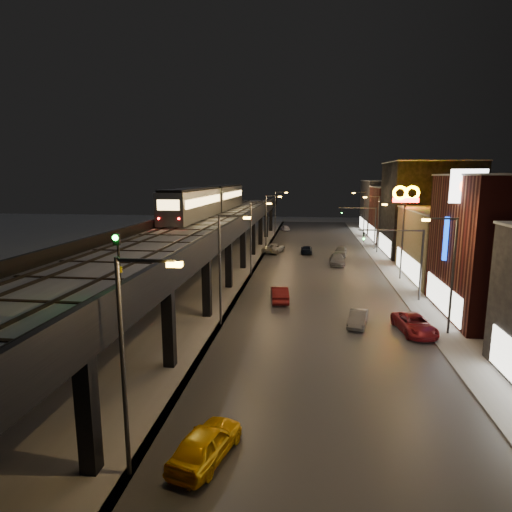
{
  "coord_description": "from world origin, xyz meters",
  "views": [
    {
      "loc": [
        6.32,
        -19.65,
        11.9
      ],
      "look_at": [
        1.66,
        17.27,
        5.0
      ],
      "focal_mm": 30.0,
      "sensor_mm": 36.0,
      "label": 1
    }
  ],
  "objects": [
    {
      "name": "sign_carwash",
      "position": [
        18.5,
        18.03,
        6.05
      ],
      "size": [
        1.65,
        0.35,
        8.57
      ],
      "color": "#38383A",
      "rests_on": "ground"
    },
    {
      "name": "viaduct_trackbed",
      "position": [
        -6.01,
        31.97,
        6.39
      ],
      "size": [
        8.4,
        100.0,
        0.32
      ],
      "color": "#B2B7C1",
      "rests_on": "elevated_viaduct"
    },
    {
      "name": "building_e",
      "position": [
        23.99,
        62.0,
        5.08
      ],
      "size": [
        12.2,
        12.2,
        10.16
      ],
      "color": "#53281F",
      "rests_on": "ground"
    },
    {
      "name": "building_c",
      "position": [
        23.99,
        32.0,
        4.08
      ],
      "size": [
        12.2,
        15.2,
        8.16
      ],
      "color": "#7D7151",
      "rests_on": "ground"
    },
    {
      "name": "traffic_light_rig_a",
      "position": [
        15.84,
        22.0,
        4.5
      ],
      "size": [
        6.1,
        0.34,
        7.0
      ],
      "color": "#38383A",
      "rests_on": "ground"
    },
    {
      "name": "elevated_viaduct",
      "position": [
        -6.0,
        31.84,
        5.62
      ],
      "size": [
        9.0,
        100.0,
        6.3
      ],
      "color": "black",
      "rests_on": "ground"
    },
    {
      "name": "car_onc_white",
      "position": [
        10.15,
        38.61,
        0.71
      ],
      "size": [
        2.07,
        4.93,
        1.42
      ],
      "primitive_type": "imported",
      "rotation": [
        0.0,
        0.0,
        -0.02
      ],
      "color": "slate",
      "rests_on": "ground"
    },
    {
      "name": "viaduct_parapet_streetside",
      "position": [
        -1.65,
        32.0,
        6.85
      ],
      "size": [
        0.3,
        100.0,
        1.1
      ],
      "primitive_type": "cube",
      "color": "black",
      "rests_on": "elevated_viaduct"
    },
    {
      "name": "car_onc_red",
      "position": [
        11.11,
        45.54,
        0.74
      ],
      "size": [
        2.23,
        4.51,
        1.48
      ],
      "primitive_type": "imported",
      "rotation": [
        0.0,
        0.0,
        -0.11
      ],
      "color": "gray",
      "rests_on": "ground"
    },
    {
      "name": "rail_signal",
      "position": [
        -2.1,
        -1.93,
        8.62
      ],
      "size": [
        0.33,
        0.42,
        2.83
      ],
      "color": "black",
      "rests_on": "viaduct_trackbed"
    },
    {
      "name": "car_taxi",
      "position": [
        2.16,
        -3.69,
        0.74
      ],
      "size": [
        2.82,
        4.65,
        1.48
      ],
      "primitive_type": "imported",
      "rotation": [
        0.0,
        0.0,
        2.88
      ],
      "color": "#F2AD04",
      "rests_on": "ground"
    },
    {
      "name": "under_viaduct_pavement",
      "position": [
        -6.0,
        35.0,
        0.03
      ],
      "size": [
        11.0,
        120.0,
        0.06
      ],
      "primitive_type": "cube",
      "color": "#9FA1A8",
      "rests_on": "ground"
    },
    {
      "name": "streetlight_left_0",
      "position": [
        -0.43,
        -5.0,
        5.24
      ],
      "size": [
        2.57,
        0.28,
        9.0
      ],
      "color": "#38383A",
      "rests_on": "ground"
    },
    {
      "name": "streetlight_left_2",
      "position": [
        -0.43,
        31.0,
        5.24
      ],
      "size": [
        2.57,
        0.28,
        9.0
      ],
      "color": "#38383A",
      "rests_on": "ground"
    },
    {
      "name": "viaduct_parapet_far",
      "position": [
        -10.35,
        32.0,
        6.85
      ],
      "size": [
        0.3,
        100.0,
        1.1
      ],
      "primitive_type": "cube",
      "color": "black",
      "rests_on": "elevated_viaduct"
    },
    {
      "name": "streetlight_left_4",
      "position": [
        -0.43,
        67.0,
        5.24
      ],
      "size": [
        2.57,
        0.28,
        9.0
      ],
      "color": "#38383A",
      "rests_on": "ground"
    },
    {
      "name": "building_f",
      "position": [
        23.99,
        76.0,
        5.58
      ],
      "size": [
        12.2,
        16.2,
        11.16
      ],
      "color": "#323235",
      "rests_on": "ground"
    },
    {
      "name": "building_d",
      "position": [
        23.99,
        48.0,
        7.08
      ],
      "size": [
        12.2,
        13.2,
        14.16
      ],
      "color": "black",
      "rests_on": "ground"
    },
    {
      "name": "subway_train",
      "position": [
        -8.5,
        43.69,
        8.56
      ],
      "size": [
        3.26,
        39.58,
        3.9
      ],
      "color": "gray",
      "rests_on": "viaduct_trackbed"
    },
    {
      "name": "car_far_white",
      "position": [
        0.87,
        75.34,
        0.63
      ],
      "size": [
        2.52,
        3.97,
        1.26
      ],
      "primitive_type": "imported",
      "rotation": [
        0.0,
        0.0,
        3.44
      ],
      "color": "white",
      "rests_on": "ground"
    },
    {
      "name": "streetlight_left_1",
      "position": [
        -0.43,
        13.0,
        5.24
      ],
      "size": [
        2.57,
        0.28,
        9.0
      ],
      "color": "#38383A",
      "rests_on": "ground"
    },
    {
      "name": "car_near_white",
      "position": [
        3.59,
        20.14,
        0.75
      ],
      "size": [
        2.16,
        4.7,
        1.49
      ],
      "primitive_type": "imported",
      "rotation": [
        0.0,
        0.0,
        3.27
      ],
      "color": "maroon",
      "rests_on": "ground"
    },
    {
      "name": "streetlight_left_3",
      "position": [
        -0.43,
        49.0,
        5.24
      ],
      "size": [
        2.57,
        0.28,
        9.0
      ],
      "color": "#38383A",
      "rests_on": "ground"
    },
    {
      "name": "sign_mcdonalds",
      "position": [
        18.0,
        35.24,
        8.94
      ],
      "size": [
        3.23,
        0.61,
        10.84
      ],
      "color": "#38383A",
      "rests_on": "ground"
    },
    {
      "name": "streetlight_right_4",
      "position": [
        16.73,
        67.0,
        5.24
      ],
      "size": [
        2.56,
        0.28,
        9.0
      ],
      "color": "#38383A",
      "rests_on": "ground"
    },
    {
      "name": "ground",
      "position": [
        0.0,
        0.0,
        0.0
      ],
      "size": [
        220.0,
        220.0,
        0.0
      ],
      "primitive_type": "plane",
      "color": "silver"
    },
    {
      "name": "streetlight_right_2",
      "position": [
        16.73,
        31.0,
        5.24
      ],
      "size": [
        2.56,
        0.28,
        9.0
      ],
      "color": "#38383A",
      "rests_on": "ground"
    },
    {
      "name": "road_surface",
      "position": [
        7.5,
        35.0,
        0.03
      ],
      "size": [
        17.0,
        120.0,
        0.06
      ],
      "primitive_type": "cube",
      "color": "#46474D",
      "rests_on": "ground"
    },
    {
      "name": "sidewalk_right",
      "position": [
        17.5,
        35.0,
        0.07
      ],
      "size": [
        4.0,
        120.0,
        0.14
      ],
      "primitive_type": "cube",
      "color": "#9FA1A8",
      "rests_on": "ground"
    },
    {
      "name": "car_onc_dark",
      "position": [
        14.5,
        12.96,
        0.69
      ],
      "size": [
        3.01,
        5.26,
        1.38
      ],
      "primitive_type": "imported",
      "rotation": [
        0.0,
        0.0,
        0.15
      ],
      "color": "maroon",
      "rests_on": "ground"
    },
    {
      "name": "car_onc_silver",
      "position": [
        10.35,
        14.1,
        0.62
      ],
      "size": [
        2.1,
        3.96,
        1.24
      ],
      "primitive_type": "imported",
      "rotation": [
        0.0,
        0.0,
        -0.22
      ],
      "color": "#585A60",
      "rests_on": "ground"
    },
    {
      "name": "streetlight_right_1",
      "position": [
        16.73,
        13.0,
        5.24
      ],
      "size": [
        2.56,
        0.28,
        9.0
      ],
      "color": "#38383A",
      "rests_on": "ground"
    },
    {
      "name": "streetlight_right_3",
      "position": [
        16.73,
        49.0,
        5.24
      ],
      "size": [
        2.56,
        0.28,
        9.0
      ],
      "color": "#38383A",
      "rests_on": "ground"
    },
    {
      "name": "sign_citgo",
      "position": [
        18.5,
        15.78,
        9.72
      ],
      "size": [
        2.63,
        0.39,
        12.5
      ],
      "color": "#38383A",
      "rests_on": "ground"
    },
    {
      "name": "car_mid_silver",
      "position": [
        0.71,
        47.14,
        0.74
      ],
      "size": [
        3.74,
        5.8,
        1.49
      ],
      "primitive_type": "imported",
      "rotation": [
        0.0,
        0.0,
        2.89
      ],
      "color": "#A8A8A8",
      "rests_on": "ground"
    },
    {
      "name": "traffic_light_rig_b",
      "position": [
        15.84,
        52.0,
        4.5
      ],
      "size": [
        6.1,
        0.34,
        7.0
      ],
      "color": "#38383A",
      "rests_on": "ground"
    },
    {
      "name": "car_mid_dark",
      "position": [
        5.92,
        46.94,
        0.61
      ],
      "size": [
        1.75,
        4.22,
        1.22
      ],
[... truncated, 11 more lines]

